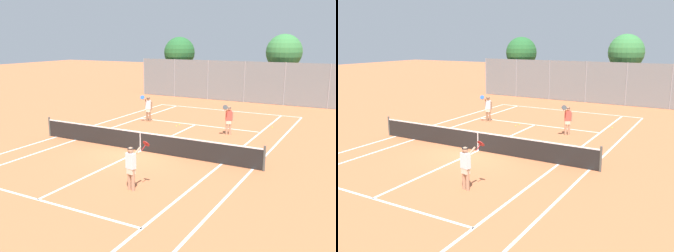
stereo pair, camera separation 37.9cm
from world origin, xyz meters
The scene contains 12 objects.
ground_plane centered at (0.00, 0.00, 0.00)m, with size 120.00×120.00×0.00m, color #BC663D.
court_line_markings centered at (0.00, 0.00, 0.00)m, with size 11.10×23.90×0.01m.
tennis_net centered at (0.00, 0.00, 0.51)m, with size 12.00×0.10×1.07m.
player_near_side centered at (2.32, -4.21, 0.93)m, with size 0.78×0.71×1.77m.
player_far_left centered at (-3.12, 5.84, 0.93)m, with size 0.49×0.86×1.77m.
player_far_right centered at (2.65, 4.99, 0.93)m, with size 0.44×0.89×1.77m.
loose_tennis_ball_0 centered at (-0.84, 5.41, 0.03)m, with size 0.07×0.07×0.07m, color #D1DB33.
loose_tennis_ball_1 centered at (-0.85, 5.87, 0.03)m, with size 0.07×0.07×0.07m, color #D1DB33.
loose_tennis_ball_2 centered at (4.43, 7.89, 0.03)m, with size 0.07×0.07×0.07m, color #D1DB33.
back_fence centered at (0.00, 16.31, 1.73)m, with size 20.05×0.08×3.46m.
tree_behind_left centered at (-6.96, 17.85, 3.93)m, with size 2.92×2.92×5.46m.
tree_behind_right centered at (2.66, 18.86, 4.08)m, with size 3.05×3.05×5.70m.
Camera 2 is at (9.74, -14.38, 5.26)m, focal length 40.00 mm.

